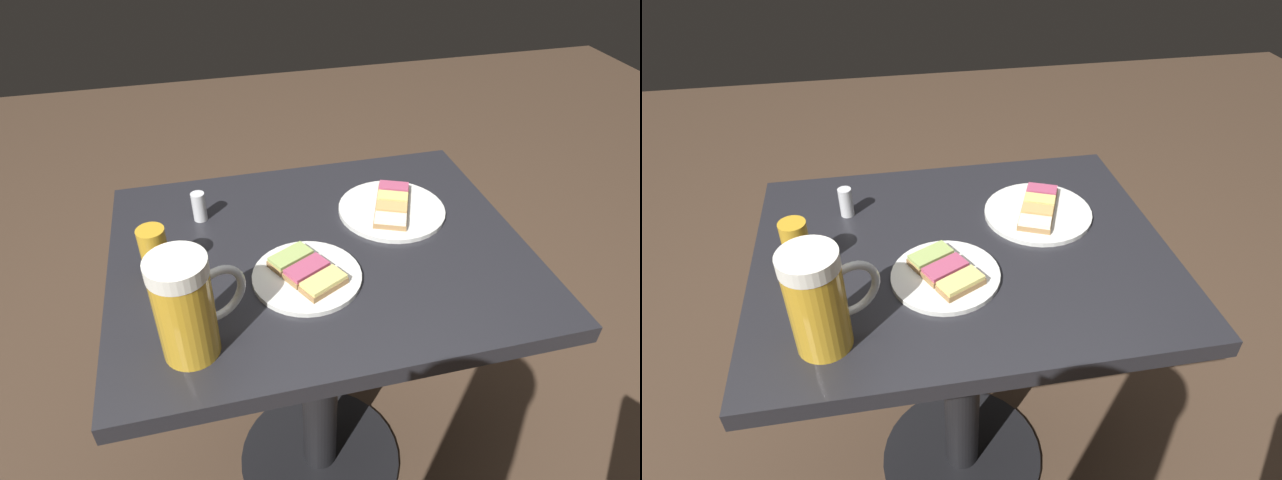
% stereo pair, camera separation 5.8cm
% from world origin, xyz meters
% --- Properties ---
extents(ground_plane, '(6.00, 6.00, 0.00)m').
position_xyz_m(ground_plane, '(0.00, 0.00, 0.00)').
color(ground_plane, '#4C3828').
extents(cafe_table, '(0.82, 0.65, 0.75)m').
position_xyz_m(cafe_table, '(0.00, 0.00, 0.58)').
color(cafe_table, black).
rests_on(cafe_table, ground_plane).
extents(plate_near, '(0.20, 0.20, 0.03)m').
position_xyz_m(plate_near, '(-0.05, -0.08, 0.76)').
color(plate_near, white).
rests_on(plate_near, cafe_table).
extents(plate_far, '(0.23, 0.23, 0.03)m').
position_xyz_m(plate_far, '(0.18, 0.09, 0.76)').
color(plate_far, white).
rests_on(plate_far, cafe_table).
extents(beer_mug, '(0.15, 0.10, 0.19)m').
position_xyz_m(beer_mug, '(-0.26, -0.21, 0.84)').
color(beer_mug, gold).
rests_on(beer_mug, cafe_table).
extents(beer_glass_small, '(0.05, 0.05, 0.11)m').
position_xyz_m(beer_glass_small, '(-0.31, -0.01, 0.81)').
color(beer_glass_small, gold).
rests_on(beer_glass_small, cafe_table).
extents(salt_shaker, '(0.03, 0.03, 0.06)m').
position_xyz_m(salt_shaker, '(-0.22, 0.16, 0.78)').
color(salt_shaker, silver).
rests_on(salt_shaker, cafe_table).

